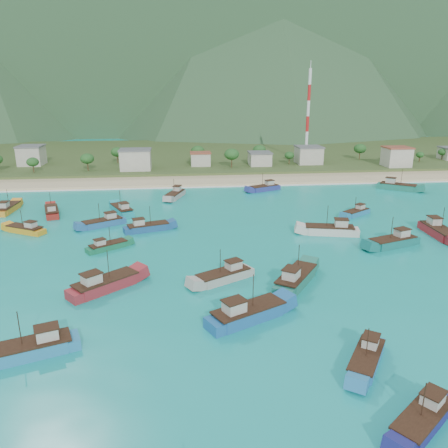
{
  "coord_description": "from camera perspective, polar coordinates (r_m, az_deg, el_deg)",
  "views": [
    {
      "loc": [
        -9.01,
        -72.61,
        31.46
      ],
      "look_at": [
        0.74,
        18.0,
        3.0
      ],
      "focal_mm": 35.0,
      "sensor_mm": 36.0,
      "label": 1
    }
  ],
  "objects": [
    {
      "name": "boat_18",
      "position": [
        140.87,
        5.3,
        4.67
      ],
      "size": [
        10.88,
        7.16,
        6.22
      ],
      "rotation": [
        0.0,
        0.0,
        1.99
      ],
      "color": "navy",
      "rests_on": "ground"
    },
    {
      "name": "boat_19",
      "position": [
        117.98,
        16.88,
        1.4
      ],
      "size": [
        8.94,
        7.29,
        5.33
      ],
      "rotation": [
        0.0,
        0.0,
        2.17
      ],
      "color": "teal",
      "rests_on": "ground"
    },
    {
      "name": "land",
      "position": [
        215.11,
        -3.72,
        8.9
      ],
      "size": [
        400.0,
        110.0,
        2.4
      ],
      "primitive_type": "cube",
      "color": "#385123",
      "rests_on": "ground"
    },
    {
      "name": "boat_14",
      "position": [
        97.24,
        21.25,
        -2.23
      ],
      "size": [
        12.07,
        6.99,
        6.85
      ],
      "rotation": [
        0.0,
        0.0,
        1.9
      ],
      "color": "#146864",
      "rests_on": "ground"
    },
    {
      "name": "surf_line",
      "position": [
        145.83,
        -2.46,
        4.87
      ],
      "size": [
        400.0,
        2.5,
        0.08
      ],
      "primitive_type": "cube",
      "color": "white",
      "rests_on": "ground"
    },
    {
      "name": "boat_28",
      "position": [
        100.82,
        13.75,
        -0.82
      ],
      "size": [
        12.47,
        6.16,
        7.08
      ],
      "rotation": [
        0.0,
        0.0,
        1.34
      ],
      "color": "beige",
      "rests_on": "ground"
    },
    {
      "name": "boat_24",
      "position": [
        108.86,
        -24.48,
        -0.71
      ],
      "size": [
        9.8,
        7.18,
        5.69
      ],
      "rotation": [
        0.0,
        0.0,
        1.06
      ],
      "color": "orange",
      "rests_on": "ground"
    },
    {
      "name": "village",
      "position": [
        176.12,
        -0.27,
        8.65
      ],
      "size": [
        216.39,
        28.07,
        7.37
      ],
      "color": "beige",
      "rests_on": "ground"
    },
    {
      "name": "boat_11",
      "position": [
        108.06,
        26.21,
        -0.91
      ],
      "size": [
        4.15,
        12.33,
        7.2
      ],
      "rotation": [
        0.0,
        0.0,
        3.1
      ],
      "color": "#B22229",
      "rests_on": "ground"
    },
    {
      "name": "boat_32",
      "position": [
        74.94,
        0.03,
        -6.85
      ],
      "size": [
        10.82,
        7.92,
        6.28
      ],
      "rotation": [
        0.0,
        0.0,
        2.08
      ],
      "color": "#ACA49A",
      "rests_on": "ground"
    },
    {
      "name": "boat_31",
      "position": [
        50.41,
        24.57,
        -22.19
      ],
      "size": [
        9.25,
        7.96,
        5.61
      ],
      "rotation": [
        0.0,
        0.0,
        2.22
      ],
      "color": "navy",
      "rests_on": "ground"
    },
    {
      "name": "ground",
      "position": [
        79.64,
        0.86,
        -5.93
      ],
      "size": [
        600.0,
        600.0,
        0.0
      ],
      "primitive_type": "plane",
      "color": "#0C808C",
      "rests_on": "ground"
    },
    {
      "name": "boat_30",
      "position": [
        74.13,
        -15.32,
        -7.67
      ],
      "size": [
        11.45,
        10.34,
        7.06
      ],
      "rotation": [
        0.0,
        0.0,
        5.41
      ],
      "color": "maroon",
      "rests_on": "ground"
    },
    {
      "name": "mountains",
      "position": [
        482.44,
        -7.99,
        26.18
      ],
      "size": [
        1520.0,
        440.0,
        260.0
      ],
      "color": "slate",
      "rests_on": "ground"
    },
    {
      "name": "boat_26",
      "position": [
        60.49,
        -23.92,
        -14.76
      ],
      "size": [
        11.66,
        6.88,
        6.62
      ],
      "rotation": [
        0.0,
        0.0,
        1.91
      ],
      "color": "teal",
      "rests_on": "ground"
    },
    {
      "name": "boat_8",
      "position": [
        129.36,
        -26.38,
        1.78
      ],
      "size": [
        3.71,
        10.87,
        6.33
      ],
      "rotation": [
        0.0,
        0.0,
        6.23
      ],
      "color": "orange",
      "rests_on": "ground"
    },
    {
      "name": "radio_tower",
      "position": [
        188.94,
        10.9,
        13.66
      ],
      "size": [
        1.2,
        1.2,
        37.43
      ],
      "color": "red",
      "rests_on": "ground"
    },
    {
      "name": "boat_21",
      "position": [
        107.79,
        -15.48,
        0.12
      ],
      "size": [
        10.45,
        7.82,
        6.09
      ],
      "rotation": [
        0.0,
        0.0,
        2.1
      ],
      "color": "#255C96",
      "rests_on": "ground"
    },
    {
      "name": "boat_22",
      "position": [
        152.2,
        21.7,
        4.53
      ],
      "size": [
        12.01,
        10.13,
        7.22
      ],
      "rotation": [
        0.0,
        0.0,
        4.08
      ],
      "color": "#1B715E",
      "rests_on": "ground"
    },
    {
      "name": "boat_2",
      "position": [
        131.82,
        -6.4,
        3.76
      ],
      "size": [
        6.54,
        11.1,
        6.3
      ],
      "rotation": [
        0.0,
        0.0,
        2.8
      ],
      "color": "#A69B96",
      "rests_on": "ground"
    },
    {
      "name": "boat_9",
      "position": [
        121.49,
        -21.57,
        1.45
      ],
      "size": [
        6.04,
        10.93,
        6.19
      ],
      "rotation": [
        0.0,
        0.0,
        0.3
      ],
      "color": "maroon",
      "rests_on": "ground"
    },
    {
      "name": "boat_16",
      "position": [
        117.75,
        -13.19,
        1.77
      ],
      "size": [
        7.39,
        11.15,
        6.38
      ],
      "rotation": [
        0.0,
        0.0,
        0.43
      ],
      "color": "teal",
      "rests_on": "ground"
    },
    {
      "name": "boat_13",
      "position": [
        56.91,
        18.12,
        -16.44
      ],
      "size": [
        7.67,
        9.33,
        5.57
      ],
      "rotation": [
        0.0,
        0.0,
        2.53
      ],
      "color": "#287AB6",
      "rests_on": "ground"
    },
    {
      "name": "boat_20",
      "position": [
        74.41,
        9.34,
        -7.14
      ],
      "size": [
        9.92,
        11.94,
        7.15
      ],
      "rotation": [
        0.0,
        0.0,
        5.67
      ],
      "color": "#1F6E5D",
      "rests_on": "ground"
    },
    {
      "name": "boat_29",
      "position": [
        62.97,
        3.06,
        -11.69
      ],
      "size": [
        12.51,
        8.77,
        7.21
      ],
      "rotation": [
        0.0,
        0.0,
        5.19
      ],
      "color": "#1B5C9D",
      "rests_on": "ground"
    },
    {
      "name": "beach",
      "position": [
        155.1,
        -2.69,
        5.62
      ],
      "size": [
        400.0,
        18.0,
        1.2
      ],
      "primitive_type": "cube",
      "color": "beige",
      "rests_on": "ground"
    },
    {
      "name": "boat_15",
      "position": [
        101.87,
        -10.0,
        -0.49
      ],
      "size": [
        10.87,
        6.11,
        6.16
      ],
      "rotation": [
        0.0,
        0.0,
        5.02
      ],
      "color": "#1B4D86",
      "rests_on": "ground"
    },
    {
      "name": "boat_1",
      "position": [
        92.16,
        -14.97,
        -2.89
      ],
      "size": [
        8.45,
        6.83,
        5.02
      ],
      "rotation": [
        0.0,
        0.0,
        5.31
      ],
      "color": "#156B46",
      "rests_on": "ground"
    },
    {
      "name": "vegetation",
      "position": [
        177.69,
        -4.07,
        8.84
      ],
      "size": [
        278.73,
        25.68,
        9.4
      ],
      "color": "#235623",
      "rests_on": "ground"
    }
  ]
}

